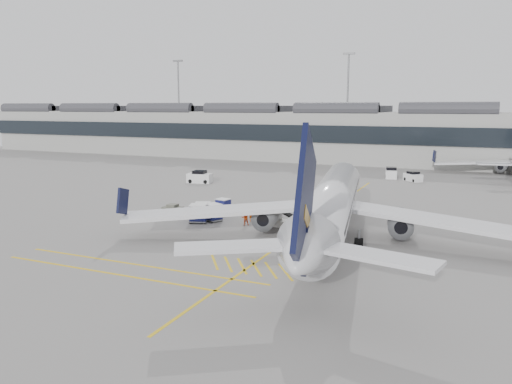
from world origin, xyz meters
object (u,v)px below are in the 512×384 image
at_px(belt_loader, 285,222).
at_px(pushback_tug, 173,210).
at_px(baggage_cart_a, 213,212).
at_px(ramp_agent_a, 252,213).
at_px(airliner_main, 331,205).
at_px(ramp_agent_b, 245,217).

height_order(belt_loader, pushback_tug, belt_loader).
bearing_deg(baggage_cart_a, pushback_tug, -164.20).
relative_size(ramp_agent_a, pushback_tug, 0.80).
distance_m(airliner_main, pushback_tug, 19.81).
height_order(belt_loader, ramp_agent_a, ramp_agent_a).
bearing_deg(ramp_agent_b, belt_loader, 156.48).
height_order(baggage_cart_a, ramp_agent_a, baggage_cart_a).
bearing_deg(baggage_cart_a, airliner_main, 14.93).
bearing_deg(pushback_tug, ramp_agent_b, -9.65).
bearing_deg(airliner_main, baggage_cart_a, 159.95).
xyz_separation_m(baggage_cart_a, ramp_agent_b, (3.97, -0.24, -0.20)).
relative_size(belt_loader, pushback_tug, 1.86).
height_order(ramp_agent_a, ramp_agent_b, ramp_agent_a).
distance_m(belt_loader, pushback_tug, 13.69).
distance_m(baggage_cart_a, pushback_tug, 5.78).
height_order(airliner_main, ramp_agent_a, airliner_main).
bearing_deg(belt_loader, pushback_tug, -179.10).
distance_m(airliner_main, ramp_agent_a, 10.87).
bearing_deg(ramp_agent_a, ramp_agent_b, -132.66).
bearing_deg(ramp_agent_a, airliner_main, -68.37).
xyz_separation_m(airliner_main, ramp_agent_a, (-9.78, 4.08, -2.42)).
height_order(airliner_main, pushback_tug, airliner_main).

